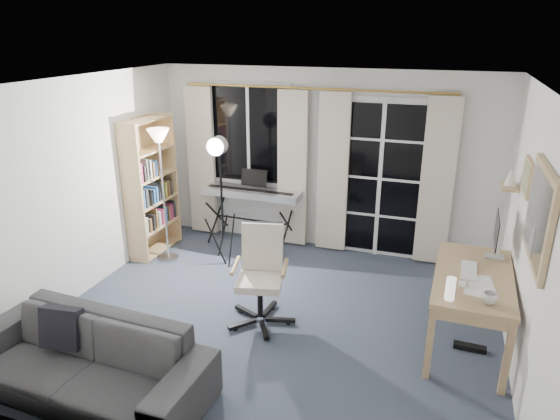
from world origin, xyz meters
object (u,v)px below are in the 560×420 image
object	(u,v)px
torchiere_lamp	(160,156)
desk	(473,283)
mug	(490,297)
sofa	(82,350)
studio_light	(218,161)
office_chair	(261,265)
keyboard_piano	(251,194)
bookshelf	(149,190)
monitor	(498,231)

from	to	relation	value
torchiere_lamp	desk	xyz separation A→B (m)	(3.68, -0.72, -0.74)
mug	sofa	size ratio (longest dim) A/B	0.06
studio_light	office_chair	distance (m)	1.56
torchiere_lamp	mug	xyz separation A→B (m)	(3.78, -1.22, -0.59)
sofa	office_chair	bearing A→B (deg)	60.85
torchiere_lamp	desk	bearing A→B (deg)	-11.08
keyboard_piano	mug	size ratio (longest dim) A/B	11.36
keyboard_piano	studio_light	xyz separation A→B (m)	(-0.14, -0.69, 0.61)
studio_light	sofa	world-z (taller)	studio_light
desk	mug	xyz separation A→B (m)	(0.10, -0.50, 0.15)
torchiere_lamp	sofa	xyz separation A→B (m)	(0.69, -2.46, -0.97)
desk	studio_light	bearing A→B (deg)	166.12
desk	mug	bearing A→B (deg)	-77.03
studio_light	desk	world-z (taller)	studio_light
mug	sofa	xyz separation A→B (m)	(-3.08, -1.24, -0.38)
keyboard_piano	studio_light	bearing A→B (deg)	-100.23
mug	keyboard_piano	bearing A→B (deg)	145.34
bookshelf	torchiere_lamp	distance (m)	0.64
bookshelf	sofa	xyz separation A→B (m)	(1.02, -2.63, -0.45)
keyboard_piano	bookshelf	bearing A→B (deg)	-152.02
bookshelf	mug	distance (m)	4.33
torchiere_lamp	monitor	bearing A→B (deg)	-3.99
sofa	bookshelf	bearing A→B (deg)	113.99
office_chair	desk	size ratio (longest dim) A/B	0.73
keyboard_piano	monitor	distance (m)	3.19
bookshelf	torchiere_lamp	xyz separation A→B (m)	(0.33, -0.18, 0.53)
torchiere_lamp	mug	bearing A→B (deg)	-17.90
keyboard_piano	desk	distance (m)	3.18
mug	sofa	world-z (taller)	mug
torchiere_lamp	office_chair	bearing A→B (deg)	-28.70
desk	mug	distance (m)	0.53
studio_light	office_chair	size ratio (longest dim) A/B	1.67
monitor	sofa	bearing A→B (deg)	-143.81
office_chair	sofa	bearing A→B (deg)	-134.62
bookshelf	keyboard_piano	size ratio (longest dim) A/B	1.32
sofa	mug	bearing A→B (deg)	24.70
office_chair	desk	bearing A→B (deg)	-7.27
bookshelf	studio_light	bearing A→B (deg)	-3.16
mug	bookshelf	bearing A→B (deg)	161.22
keyboard_piano	office_chair	distance (m)	1.88
torchiere_lamp	monitor	xyz separation A→B (m)	(3.87, -0.27, -0.37)
desk	sofa	distance (m)	3.46
bookshelf	keyboard_piano	xyz separation A→B (m)	(1.20, 0.61, -0.11)
bookshelf	studio_light	xyz separation A→B (m)	(1.06, -0.08, 0.50)
studio_light	sofa	size ratio (longest dim) A/B	0.79
sofa	torchiere_lamp	bearing A→B (deg)	108.59
monitor	mug	size ratio (longest dim) A/B	4.40
bookshelf	keyboard_piano	bearing A→B (deg)	28.08
mug	office_chair	bearing A→B (deg)	171.65
keyboard_piano	mug	world-z (taller)	keyboard_piano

